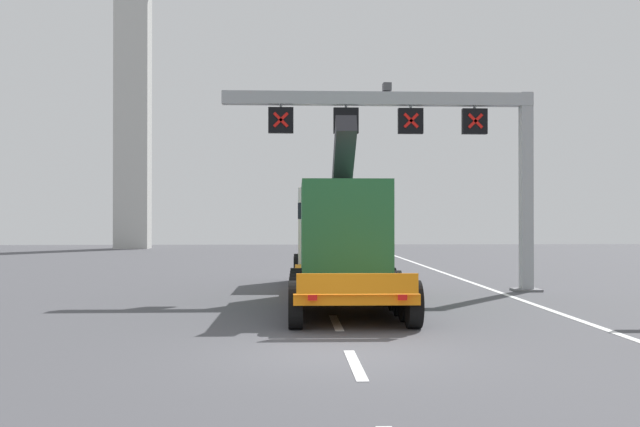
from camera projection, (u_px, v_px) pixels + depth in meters
ground at (340, 354)px, 13.37m from camera, size 112.00×112.00×0.00m
lane_markings at (310, 267)px, 37.28m from camera, size 0.20×62.45×0.01m
edge_line_right at (490, 289)px, 25.63m from camera, size 0.20×63.00×0.01m
overhead_lane_gantry at (422, 132)px, 24.84m from camera, size 10.95×0.90×7.17m
heavy_haul_truck_orange at (337, 234)px, 23.84m from camera, size 3.15×14.09×5.30m
bridge_pylon_distant at (133, 19)px, 60.40m from camera, size 9.00×2.00×37.77m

